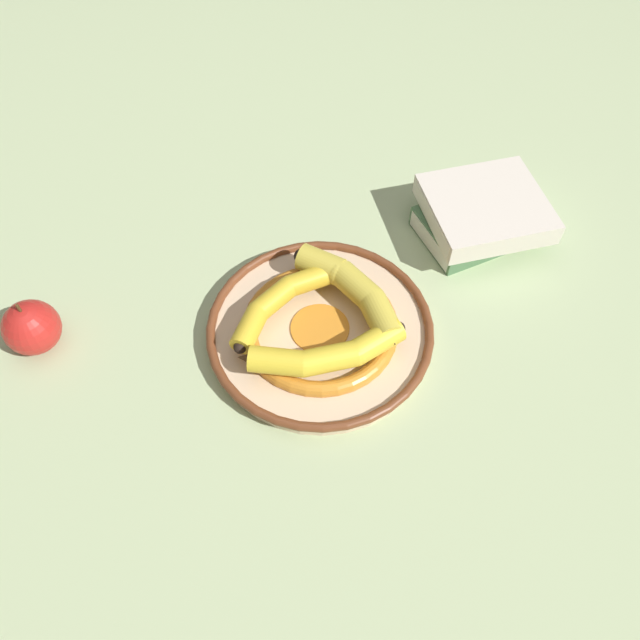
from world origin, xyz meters
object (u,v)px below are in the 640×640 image
at_px(banana_a, 325,354).
at_px(book_stack, 481,215).
at_px(banana_b, 354,290).
at_px(decorative_bowl, 320,330).
at_px(banana_c, 279,300).
at_px(apple, 32,327).

distance_m(banana_a, book_stack, 0.34).
xyz_separation_m(banana_b, book_stack, (0.15, -0.20, -0.02)).
relative_size(decorative_bowl, banana_c, 2.07).
distance_m(decorative_bowl, apple, 0.37).
distance_m(banana_b, book_stack, 0.25).
bearing_deg(apple, decorative_bowl, -89.94).
bearing_deg(banana_b, book_stack, -92.34).
xyz_separation_m(banana_a, banana_b, (0.10, -0.04, 0.00)).
bearing_deg(banana_a, banana_b, 54.72).
distance_m(banana_a, banana_b, 0.11).
bearing_deg(banana_c, decorative_bowl, 108.33).
height_order(banana_a, banana_c, banana_a).
xyz_separation_m(banana_b, apple, (-0.04, 0.42, -0.02)).
relative_size(banana_a, banana_c, 1.46).
distance_m(decorative_bowl, banana_a, 0.07).
distance_m(decorative_bowl, banana_c, 0.07).
relative_size(banana_b, apple, 2.01).
xyz_separation_m(decorative_bowl, banana_a, (-0.06, -0.00, 0.03)).
height_order(banana_a, apple, apple).
bearing_deg(apple, book_stack, -73.26).
xyz_separation_m(decorative_bowl, apple, (-0.00, 0.37, 0.02)).
bearing_deg(book_stack, banana_b, 18.75).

